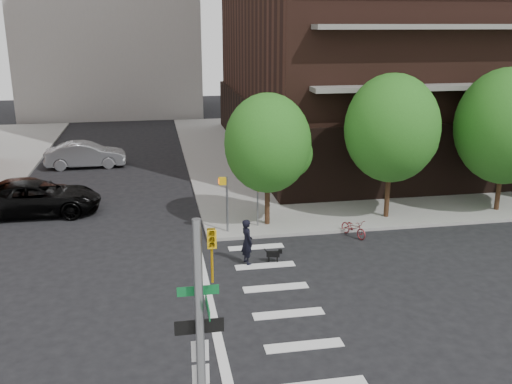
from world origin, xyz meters
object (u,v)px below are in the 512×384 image
object	(u,v)px
scooter	(354,228)
dog_walker	(247,242)
parked_car_maroon	(30,192)
parked_car_silver	(86,155)
parked_car_black	(38,198)

from	to	relation	value
scooter	dog_walker	world-z (taller)	dog_walker
parked_car_maroon	scooter	distance (m)	17.12
parked_car_silver	dog_walker	xyz separation A→B (m)	(7.99, -17.78, 0.08)
parked_car_silver	parked_car_black	bearing A→B (deg)	170.95
parked_car_black	parked_car_maroon	distance (m)	1.87
parked_car_black	scooter	bearing A→B (deg)	-110.76
parked_car_black	scooter	xyz separation A→B (m)	(14.60, -5.90, -0.44)
parked_car_black	parked_car_maroon	bearing A→B (deg)	24.04
parked_car_silver	scooter	distance (m)	20.51
parked_car_black	parked_car_maroon	xyz separation A→B (m)	(-0.72, 1.72, -0.13)
parked_car_maroon	dog_walker	bearing A→B (deg)	-137.40
parked_car_maroon	parked_car_black	bearing A→B (deg)	-160.52
parked_car_black	parked_car_silver	xyz separation A→B (m)	(1.36, 9.76, 0.01)
parked_car_black	parked_car_silver	bearing A→B (deg)	-6.68
scooter	dog_walker	distance (m)	5.69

